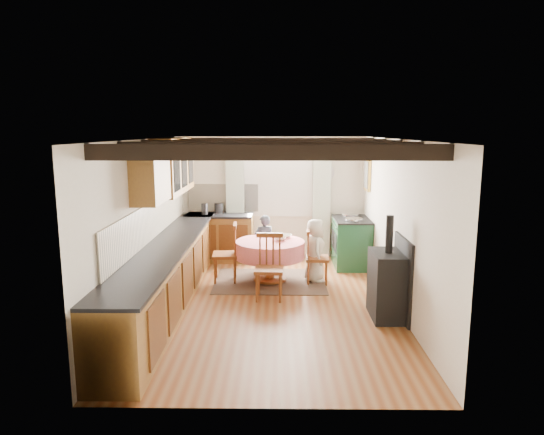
{
  "coord_description": "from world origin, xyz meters",
  "views": [
    {
      "loc": [
        0.1,
        -6.84,
        2.53
      ],
      "look_at": [
        0.0,
        0.8,
        1.15
      ],
      "focal_mm": 32.16,
      "sensor_mm": 36.0,
      "label": 1
    }
  ],
  "objects_px": {
    "aga_range": "(351,242)",
    "cast_iron_stove": "(388,267)",
    "dining_table": "(270,261)",
    "chair_near": "(269,267)",
    "chair_right": "(317,256)",
    "cup": "(274,236)",
    "child_right": "(315,250)",
    "child_far": "(264,243)",
    "chair_left": "(225,253)"
  },
  "relations": [
    {
      "from": "chair_left",
      "to": "aga_range",
      "type": "relative_size",
      "value": 0.99
    },
    {
      "from": "chair_right",
      "to": "child_right",
      "type": "bearing_deg",
      "value": 25.47
    },
    {
      "from": "chair_left",
      "to": "child_right",
      "type": "relative_size",
      "value": 0.93
    },
    {
      "from": "chair_right",
      "to": "cup",
      "type": "relative_size",
      "value": 10.3
    },
    {
      "from": "chair_near",
      "to": "cast_iron_stove",
      "type": "xyz_separation_m",
      "value": [
        1.62,
        -0.71,
        0.21
      ]
    },
    {
      "from": "chair_left",
      "to": "aga_range",
      "type": "bearing_deg",
      "value": 110.17
    },
    {
      "from": "dining_table",
      "to": "child_far",
      "type": "relative_size",
      "value": 1.13
    },
    {
      "from": "dining_table",
      "to": "chair_right",
      "type": "bearing_deg",
      "value": -4.31
    },
    {
      "from": "chair_left",
      "to": "aga_range",
      "type": "distance_m",
      "value": 2.47
    },
    {
      "from": "dining_table",
      "to": "cast_iron_stove",
      "type": "height_order",
      "value": "cast_iron_stove"
    },
    {
      "from": "dining_table",
      "to": "child_right",
      "type": "xyz_separation_m",
      "value": [
        0.75,
        0.03,
        0.19
      ]
    },
    {
      "from": "chair_near",
      "to": "cup",
      "type": "xyz_separation_m",
      "value": [
        0.07,
        1.1,
        0.24
      ]
    },
    {
      "from": "chair_left",
      "to": "aga_range",
      "type": "height_order",
      "value": "chair_left"
    },
    {
      "from": "chair_near",
      "to": "child_right",
      "type": "distance_m",
      "value": 1.17
    },
    {
      "from": "dining_table",
      "to": "chair_near",
      "type": "height_order",
      "value": "chair_near"
    },
    {
      "from": "dining_table",
      "to": "cup",
      "type": "height_order",
      "value": "cup"
    },
    {
      "from": "cup",
      "to": "chair_left",
      "type": "bearing_deg",
      "value": -163.85
    },
    {
      "from": "chair_near",
      "to": "aga_range",
      "type": "bearing_deg",
      "value": 53.81
    },
    {
      "from": "chair_near",
      "to": "child_right",
      "type": "relative_size",
      "value": 0.93
    },
    {
      "from": "dining_table",
      "to": "chair_right",
      "type": "height_order",
      "value": "chair_right"
    },
    {
      "from": "dining_table",
      "to": "chair_left",
      "type": "bearing_deg",
      "value": -179.66
    },
    {
      "from": "child_far",
      "to": "cup",
      "type": "relative_size",
      "value": 11.58
    },
    {
      "from": "chair_right",
      "to": "chair_left",
      "type": "bearing_deg",
      "value": 91.69
    },
    {
      "from": "chair_left",
      "to": "cup",
      "type": "distance_m",
      "value": 0.89
    },
    {
      "from": "dining_table",
      "to": "chair_near",
      "type": "distance_m",
      "value": 0.88
    },
    {
      "from": "chair_left",
      "to": "child_right",
      "type": "height_order",
      "value": "child_right"
    },
    {
      "from": "aga_range",
      "to": "cast_iron_stove",
      "type": "distance_m",
      "value": 2.58
    },
    {
      "from": "chair_left",
      "to": "chair_right",
      "type": "bearing_deg",
      "value": 84.35
    },
    {
      "from": "chair_near",
      "to": "cast_iron_stove",
      "type": "distance_m",
      "value": 1.78
    },
    {
      "from": "aga_range",
      "to": "child_far",
      "type": "bearing_deg",
      "value": -168.71
    },
    {
      "from": "cup",
      "to": "child_right",
      "type": "bearing_deg",
      "value": -16.21
    },
    {
      "from": "dining_table",
      "to": "child_far",
      "type": "bearing_deg",
      "value": 99.74
    },
    {
      "from": "child_far",
      "to": "aga_range",
      "type": "bearing_deg",
      "value": 176.39
    },
    {
      "from": "chair_right",
      "to": "cup",
      "type": "height_order",
      "value": "chair_right"
    },
    {
      "from": "chair_right",
      "to": "child_right",
      "type": "relative_size",
      "value": 0.85
    },
    {
      "from": "child_right",
      "to": "cast_iron_stove",
      "type": "bearing_deg",
      "value": -157.15
    },
    {
      "from": "chair_near",
      "to": "aga_range",
      "type": "relative_size",
      "value": 0.99
    },
    {
      "from": "dining_table",
      "to": "cup",
      "type": "bearing_deg",
      "value": 74.18
    },
    {
      "from": "aga_range",
      "to": "cast_iron_stove",
      "type": "bearing_deg",
      "value": -87.55
    },
    {
      "from": "chair_near",
      "to": "child_far",
      "type": "bearing_deg",
      "value": 97.11
    },
    {
      "from": "chair_left",
      "to": "cast_iron_stove",
      "type": "xyz_separation_m",
      "value": [
        2.37,
        -1.57,
        0.21
      ]
    },
    {
      "from": "dining_table",
      "to": "chair_left",
      "type": "distance_m",
      "value": 0.77
    },
    {
      "from": "chair_near",
      "to": "aga_range",
      "type": "distance_m",
      "value": 2.39
    },
    {
      "from": "dining_table",
      "to": "child_far",
      "type": "xyz_separation_m",
      "value": [
        -0.11,
        0.67,
        0.16
      ]
    },
    {
      "from": "child_far",
      "to": "dining_table",
      "type": "bearing_deg",
      "value": 84.84
    },
    {
      "from": "cast_iron_stove",
      "to": "child_far",
      "type": "height_order",
      "value": "cast_iron_stove"
    },
    {
      "from": "chair_left",
      "to": "chair_right",
      "type": "height_order",
      "value": "chair_left"
    },
    {
      "from": "aga_range",
      "to": "cup",
      "type": "bearing_deg",
      "value": -152.21
    },
    {
      "from": "aga_range",
      "to": "cast_iron_stove",
      "type": "xyz_separation_m",
      "value": [
        0.11,
        -2.57,
        0.24
      ]
    },
    {
      "from": "cast_iron_stove",
      "to": "child_far",
      "type": "distance_m",
      "value": 2.84
    }
  ]
}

